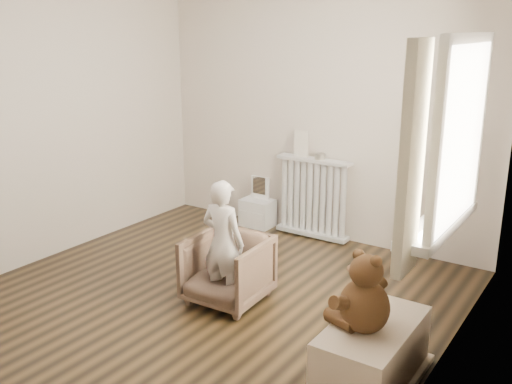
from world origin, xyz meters
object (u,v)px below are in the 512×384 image
Objects in this scene: teddy_bear at (365,286)px; radiator at (313,201)px; toy_bench at (372,353)px; child at (223,242)px; armchair at (227,270)px; toy_vanity at (258,202)px; plush_cat at (441,202)px.

radiator is at bearing 141.20° from teddy_bear.
radiator is at bearing 126.65° from toy_bench.
child is 1.18× the size of toy_bench.
child reaches higher than armchair.
toy_bench is (2.15, -1.98, -0.08)m from toy_vanity.
armchair is 0.60× the size of child.
plush_cat reaches higher than toy_vanity.
radiator is 1.74× the size of teddy_bear.
teddy_bear is (1.33, -0.41, 0.16)m from child.
plush_cat is (1.50, 0.36, 0.49)m from child.
child is at bearing -85.41° from radiator.
child is 1.62m from plush_cat.
child is 2.06× the size of teddy_bear.
teddy_bear is (-0.03, -0.09, 0.47)m from toy_bench.
toy_bench is (1.36, -0.37, -0.07)m from armchair.
teddy_bear is at bearing -21.90° from armchair.
teddy_bear is 0.86m from plush_cat.
teddy_bear is at bearing -44.35° from toy_vanity.
plush_cat is (1.50, 0.31, 0.73)m from armchair.
child is (0.14, -1.69, 0.12)m from radiator.
toy_vanity is 1.85× the size of plush_cat.
toy_vanity reaches higher than toy_bench.
teddy_bear is at bearing -55.10° from radiator.
radiator reaches higher than toy_vanity.
radiator is at bearing 92.02° from armchair.
armchair is 0.25m from child.
toy_bench is at bearing -84.03° from plush_cat.
radiator is 2.52m from toy_bench.
teddy_bear is (1.33, -0.46, 0.40)m from armchair.
teddy_bear is (1.47, -2.11, 0.28)m from radiator.
plush_cat is (2.29, -1.30, 0.72)m from toy_vanity.
child reaches higher than radiator.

